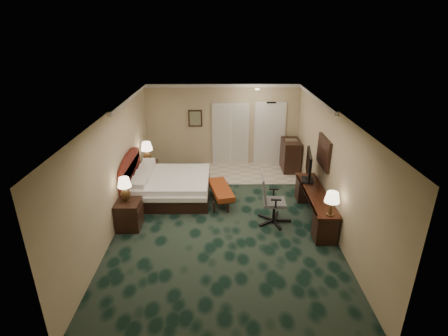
{
  "coord_description": "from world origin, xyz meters",
  "views": [
    {
      "loc": [
        -0.04,
        -7.41,
        4.47
      ],
      "look_at": [
        0.01,
        0.6,
        1.14
      ],
      "focal_mm": 28.0,
      "sensor_mm": 36.0,
      "label": 1
    }
  ],
  "objects_px": {
    "nightstand_far": "(149,172)",
    "lamp_near": "(125,190)",
    "lamp_far": "(147,153)",
    "bed": "(172,187)",
    "desk_chair": "(275,200)",
    "desk": "(314,205)",
    "bed_bench": "(221,195)",
    "minibar": "(290,155)",
    "nightstand_near": "(129,215)",
    "tv": "(309,167)"
  },
  "relations": [
    {
      "from": "bed_bench",
      "to": "nightstand_near",
      "type": "bearing_deg",
      "value": -163.5
    },
    {
      "from": "lamp_near",
      "to": "lamp_far",
      "type": "xyz_separation_m",
      "value": [
        -0.0,
        2.55,
        -0.04
      ]
    },
    {
      "from": "lamp_far",
      "to": "nightstand_near",
      "type": "bearing_deg",
      "value": -89.13
    },
    {
      "from": "nightstand_near",
      "to": "nightstand_far",
      "type": "relative_size",
      "value": 1.11
    },
    {
      "from": "bed",
      "to": "desk",
      "type": "distance_m",
      "value": 3.79
    },
    {
      "from": "nightstand_far",
      "to": "desk_chair",
      "type": "bearing_deg",
      "value": -35.12
    },
    {
      "from": "nightstand_far",
      "to": "lamp_near",
      "type": "relative_size",
      "value": 1.02
    },
    {
      "from": "lamp_near",
      "to": "bed_bench",
      "type": "xyz_separation_m",
      "value": [
        2.19,
        1.18,
        -0.74
      ]
    },
    {
      "from": "nightstand_near",
      "to": "desk",
      "type": "distance_m",
      "value": 4.45
    },
    {
      "from": "nightstand_far",
      "to": "lamp_far",
      "type": "xyz_separation_m",
      "value": [
        -0.01,
        -0.03,
        0.62
      ]
    },
    {
      "from": "nightstand_far",
      "to": "desk",
      "type": "xyz_separation_m",
      "value": [
        4.46,
        -2.25,
        0.05
      ]
    },
    {
      "from": "nightstand_far",
      "to": "lamp_near",
      "type": "xyz_separation_m",
      "value": [
        -0.01,
        -2.58,
        0.66
      ]
    },
    {
      "from": "minibar",
      "to": "tv",
      "type": "bearing_deg",
      "value": -90.55
    },
    {
      "from": "bed",
      "to": "lamp_far",
      "type": "relative_size",
      "value": 3.09
    },
    {
      "from": "bed_bench",
      "to": "desk_chair",
      "type": "distance_m",
      "value": 1.67
    },
    {
      "from": "bed_bench",
      "to": "minibar",
      "type": "bearing_deg",
      "value": 31.81
    },
    {
      "from": "lamp_near",
      "to": "tv",
      "type": "relative_size",
      "value": 0.58
    },
    {
      "from": "lamp_near",
      "to": "desk",
      "type": "distance_m",
      "value": 4.53
    },
    {
      "from": "nightstand_near",
      "to": "minibar",
      "type": "height_order",
      "value": "minibar"
    },
    {
      "from": "nightstand_far",
      "to": "minibar",
      "type": "relative_size",
      "value": 0.6
    },
    {
      "from": "bed",
      "to": "lamp_far",
      "type": "xyz_separation_m",
      "value": [
        -0.85,
        1.08,
        0.61
      ]
    },
    {
      "from": "lamp_near",
      "to": "desk_chair",
      "type": "distance_m",
      "value": 3.48
    },
    {
      "from": "lamp_far",
      "to": "desk_chair",
      "type": "bearing_deg",
      "value": -34.67
    },
    {
      "from": "bed",
      "to": "nightstand_far",
      "type": "distance_m",
      "value": 1.39
    },
    {
      "from": "lamp_far",
      "to": "bed_bench",
      "type": "height_order",
      "value": "lamp_far"
    },
    {
      "from": "desk",
      "to": "minibar",
      "type": "distance_m",
      "value": 3.11
    },
    {
      "from": "nightstand_near",
      "to": "lamp_far",
      "type": "height_order",
      "value": "lamp_far"
    },
    {
      "from": "bed",
      "to": "lamp_near",
      "type": "relative_size",
      "value": 3.4
    },
    {
      "from": "desk_chair",
      "to": "minibar",
      "type": "height_order",
      "value": "desk_chair"
    },
    {
      "from": "lamp_near",
      "to": "lamp_far",
      "type": "distance_m",
      "value": 2.55
    },
    {
      "from": "bed_bench",
      "to": "minibar",
      "type": "height_order",
      "value": "minibar"
    },
    {
      "from": "tv",
      "to": "minibar",
      "type": "xyz_separation_m",
      "value": [
        0.02,
        2.43,
        -0.6
      ]
    },
    {
      "from": "nightstand_far",
      "to": "desk_chair",
      "type": "relative_size",
      "value": 0.51
    },
    {
      "from": "lamp_far",
      "to": "bed_bench",
      "type": "bearing_deg",
      "value": -32.01
    },
    {
      "from": "lamp_far",
      "to": "desk_chair",
      "type": "relative_size",
      "value": 0.55
    },
    {
      "from": "lamp_far",
      "to": "bed_bench",
      "type": "xyz_separation_m",
      "value": [
        2.19,
        -1.37,
        -0.7
      ]
    },
    {
      "from": "bed_bench",
      "to": "tv",
      "type": "relative_size",
      "value": 1.28
    },
    {
      "from": "bed",
      "to": "nightstand_far",
      "type": "height_order",
      "value": "bed"
    },
    {
      "from": "tv",
      "to": "lamp_near",
      "type": "bearing_deg",
      "value": -157.56
    },
    {
      "from": "lamp_far",
      "to": "minibar",
      "type": "distance_m",
      "value": 4.55
    },
    {
      "from": "desk",
      "to": "tv",
      "type": "xyz_separation_m",
      "value": [
        -0.06,
        0.67,
        0.75
      ]
    },
    {
      "from": "nightstand_near",
      "to": "lamp_far",
      "type": "distance_m",
      "value": 2.66
    },
    {
      "from": "nightstand_far",
      "to": "lamp_near",
      "type": "distance_m",
      "value": 2.67
    },
    {
      "from": "bed",
      "to": "tv",
      "type": "relative_size",
      "value": 1.96
    },
    {
      "from": "nightstand_far",
      "to": "lamp_far",
      "type": "height_order",
      "value": "lamp_far"
    },
    {
      "from": "lamp_far",
      "to": "tv",
      "type": "relative_size",
      "value": 0.63
    },
    {
      "from": "minibar",
      "to": "nightstand_near",
      "type": "bearing_deg",
      "value": -141.61
    },
    {
      "from": "bed_bench",
      "to": "minibar",
      "type": "distance_m",
      "value": 3.2
    },
    {
      "from": "bed",
      "to": "desk_chair",
      "type": "distance_m",
      "value": 2.93
    },
    {
      "from": "nightstand_far",
      "to": "minibar",
      "type": "xyz_separation_m",
      "value": [
        4.43,
        0.86,
        0.2
      ]
    }
  ]
}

